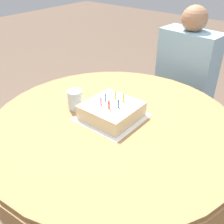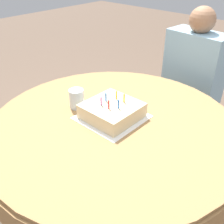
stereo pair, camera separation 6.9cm
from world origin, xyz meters
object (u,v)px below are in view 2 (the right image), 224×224
Objects in this scene: person at (191,76)px; birthday_cake at (112,111)px; drinking_glass at (77,99)px; chair at (193,98)px.

person is 0.86m from birthday_cake.
drinking_glass is at bearing -165.67° from birthday_cake.
chair is at bearing 77.62° from drinking_glass.
birthday_cake reaches higher than drinking_glass.
person is at bearing 76.99° from drinking_glass.
drinking_glass is (-0.22, -1.00, 0.32)m from chair.
chair is at bearing 90.00° from person.
birthday_cake is (-0.01, -0.94, 0.31)m from chair.
chair is 0.77× the size of person.
person is 0.94m from drinking_glass.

